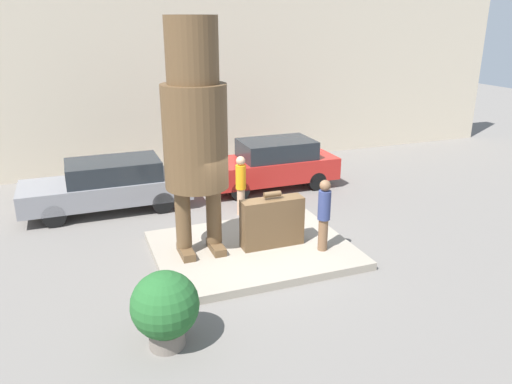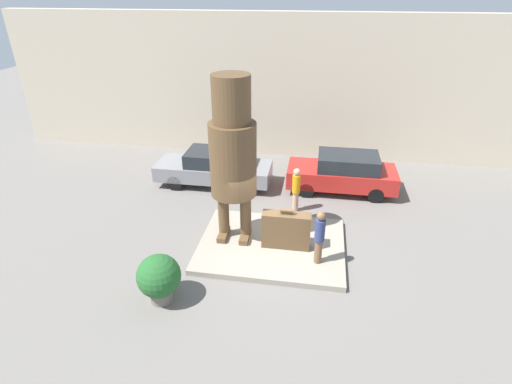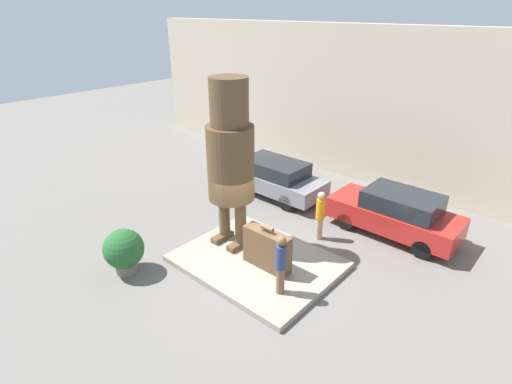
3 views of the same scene
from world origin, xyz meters
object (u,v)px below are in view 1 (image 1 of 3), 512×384
object	(u,v)px
parked_car_red	(272,163)
planter_pot	(165,307)
statue_figure	(195,122)
giant_suitcase	(272,222)
parked_car_grey	(109,184)
tourist	(324,212)
worker_hivis	(241,183)

from	to	relation	value
parked_car_red	planter_pot	distance (m)	8.81
statue_figure	giant_suitcase	bearing A→B (deg)	-10.31
parked_car_grey	planter_pot	bearing A→B (deg)	92.32
tourist	parked_car_red	world-z (taller)	tourist
statue_figure	planter_pot	distance (m)	4.18
statue_figure	parked_car_grey	xyz separation A→B (m)	(-1.67, 3.97, -2.46)
parked_car_red	worker_hivis	xyz separation A→B (m)	(-1.76, -1.94, 0.12)
giant_suitcase	parked_car_red	xyz separation A→B (m)	(1.87, 4.53, 0.05)
tourist	planter_pot	size ratio (longest dim) A/B	1.24
tourist	parked_car_red	size ratio (longest dim) A/B	0.40
parked_car_red	planter_pot	world-z (taller)	parked_car_red
giant_suitcase	worker_hivis	distance (m)	2.60
tourist	parked_car_grey	world-z (taller)	tourist
tourist	worker_hivis	distance (m)	3.38
statue_figure	tourist	bearing A→B (deg)	-19.59
parked_car_red	worker_hivis	distance (m)	2.62
tourist	parked_car_grey	distance (m)	6.62
giant_suitcase	parked_car_grey	bearing A→B (deg)	128.22
giant_suitcase	parked_car_grey	world-z (taller)	giant_suitcase
statue_figure	parked_car_red	xyz separation A→B (m)	(3.57, 4.22, -2.42)
planter_pot	worker_hivis	bearing A→B (deg)	59.11
statue_figure	worker_hivis	distance (m)	3.72
tourist	giant_suitcase	bearing A→B (deg)	147.11
statue_figure	tourist	size ratio (longest dim) A/B	3.03
parked_car_grey	parked_car_red	world-z (taller)	parked_car_red
parked_car_red	tourist	bearing A→B (deg)	80.69
planter_pot	worker_hivis	distance (m)	6.24
statue_figure	parked_car_red	distance (m)	6.04
statue_figure	parked_car_red	size ratio (longest dim) A/B	1.21
giant_suitcase	tourist	xyz separation A→B (m)	(1.02, -0.66, 0.35)
giant_suitcase	planter_pot	distance (m)	4.14
giant_suitcase	planter_pot	world-z (taller)	giant_suitcase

